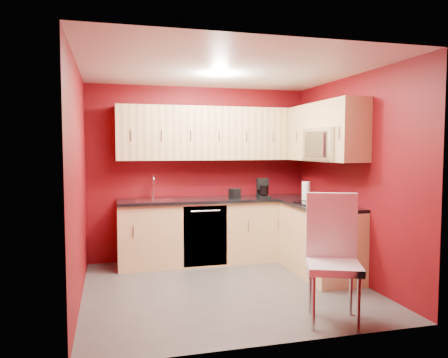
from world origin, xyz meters
name	(u,v)px	position (x,y,z in m)	size (l,w,h in m)	color
floor	(227,288)	(0.00, 0.00, 0.00)	(3.20, 3.20, 0.00)	#4C4946
ceiling	(227,69)	(0.00, 0.00, 2.50)	(3.20, 3.20, 0.00)	white
wall_back	(200,173)	(0.00, 1.50, 1.25)	(3.20, 3.20, 0.00)	#68090D
wall_front	(275,194)	(0.00, -1.50, 1.25)	(3.20, 3.20, 0.00)	#68090D
wall_left	(78,183)	(-1.60, 0.00, 1.25)	(3.00, 3.00, 0.00)	#68090D
wall_right	(352,178)	(1.60, 0.00, 1.25)	(3.00, 3.00, 0.00)	#68090D
base_cabinets_back	(218,231)	(0.20, 1.20, 0.43)	(2.80, 0.60, 0.87)	#ECC386
base_cabinets_right	(319,241)	(1.30, 0.25, 0.43)	(0.60, 1.30, 0.87)	#ECC386
countertop_back	(218,200)	(0.20, 1.19, 0.89)	(2.80, 0.63, 0.04)	black
countertop_right	(319,206)	(1.29, 0.23, 0.89)	(0.63, 1.27, 0.04)	black
upper_cabinets_back	(216,134)	(0.20, 1.32, 1.83)	(2.80, 0.35, 0.75)	#DCB87C
upper_cabinets_right	(323,127)	(1.42, 0.44, 1.89)	(0.35, 1.55, 0.75)	#DCB87C
microwave	(330,145)	(1.39, 0.20, 1.66)	(0.42, 0.76, 0.42)	silver
cooktop	(320,204)	(1.28, 0.20, 0.92)	(0.50, 0.55, 0.01)	black
sink	(154,198)	(-0.70, 1.20, 0.94)	(0.52, 0.42, 0.35)	silver
dishwasher_front	(205,236)	(-0.05, 0.91, 0.43)	(0.60, 0.02, 0.82)	black
downlight	(220,75)	(0.00, 0.30, 2.48)	(0.20, 0.20, 0.01)	white
coffee_maker	(264,188)	(0.85, 1.12, 1.05)	(0.16, 0.22, 0.27)	black
napkin_holder	(235,193)	(0.42, 1.11, 0.98)	(0.13, 0.13, 0.14)	black
paper_towel	(306,191)	(1.28, 0.62, 1.04)	(0.14, 0.14, 0.25)	white
dining_chair	(334,259)	(0.70, -1.20, 0.59)	(0.48, 0.50, 1.19)	silver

